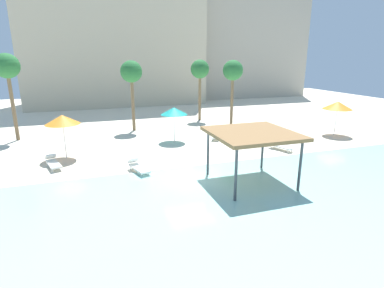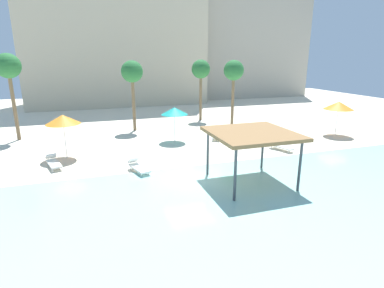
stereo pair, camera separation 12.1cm
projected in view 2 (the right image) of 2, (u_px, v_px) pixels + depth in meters
ground_plane at (189, 177)px, 17.35m from camera, size 80.00×80.00×0.00m
lagoon_water at (228, 222)px, 12.54m from camera, size 44.00×13.50×0.04m
shade_pavilion at (252, 135)px, 15.81m from camera, size 4.19×4.19×2.80m
beach_umbrella_orange_0 at (339, 106)px, 25.89m from camera, size 2.40×2.40×2.88m
beach_umbrella_teal_1 at (174, 111)px, 23.99m from camera, size 2.08×2.08×2.72m
beach_umbrella_orange_2 at (63, 119)px, 19.92m from camera, size 2.20×2.20×2.90m
lounge_chair_1 at (138, 166)px, 18.02m from camera, size 1.10×1.99×0.74m
lounge_chair_2 at (53, 162)px, 18.79m from camera, size 1.10×1.99×0.74m
lounge_chair_3 at (217, 135)px, 25.31m from camera, size 1.47×1.94×0.74m
lounge_chair_4 at (280, 145)px, 22.29m from camera, size 1.20×1.99×0.74m
palm_tree_0 at (201, 71)px, 31.48m from camera, size 1.90×1.90×6.23m
palm_tree_1 at (132, 73)px, 26.86m from camera, size 1.90×1.90×6.21m
palm_tree_2 at (234, 72)px, 28.98m from camera, size 1.90×1.90×6.22m
palm_tree_3 at (8, 68)px, 23.52m from camera, size 1.90×1.90×6.79m
hotel_block_0 at (115, 23)px, 42.31m from camera, size 23.52×10.25×21.97m
hotel_block_1 at (233, 42)px, 51.35m from camera, size 23.00×9.86×17.82m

